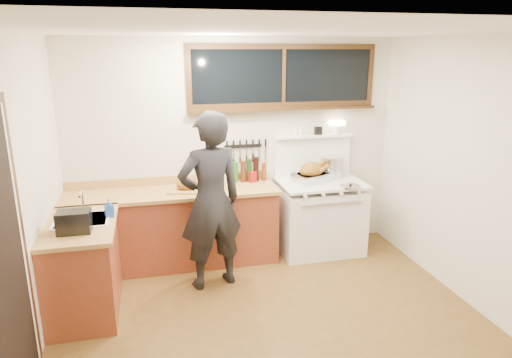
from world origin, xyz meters
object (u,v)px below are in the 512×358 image
object	(u,v)px
cutting_board	(187,186)
roast_turkey	(312,173)
man	(211,202)
vintage_stove	(320,215)

from	to	relation	value
cutting_board	roast_turkey	xyz separation A→B (m)	(1.52, 0.04, 0.05)
man	roast_turkey	world-z (taller)	man
man	roast_turkey	bearing A→B (deg)	24.79
cutting_board	roast_turkey	distance (m)	1.53
man	roast_turkey	xyz separation A→B (m)	(1.33, 0.61, 0.06)
vintage_stove	roast_turkey	bearing A→B (deg)	157.84
cutting_board	vintage_stove	bearing A→B (deg)	-0.02
vintage_stove	man	size ratio (longest dim) A/B	0.85
man	cutting_board	size ratio (longest dim) A/B	4.04
man	vintage_stove	bearing A→B (deg)	21.68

